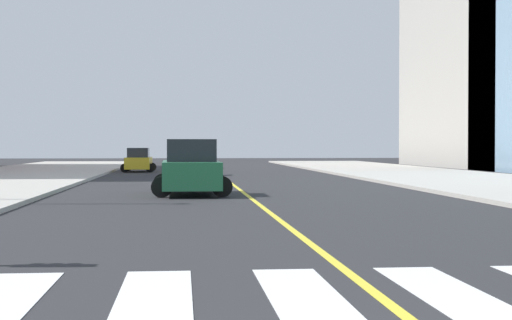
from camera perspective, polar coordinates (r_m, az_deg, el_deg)
name	(u,v)px	position (r m, az deg, el deg)	size (l,w,h in m)	color
crosswalk_paint	(377,295)	(9.63, 8.97, -9.82)	(13.50, 4.00, 0.01)	silver
lane_divider_paint	(223,177)	(45.26, -2.46, -1.25)	(0.16, 80.00, 0.01)	yellow
car_silver_nearest	(193,157)	(63.15, -4.69, 0.19)	(2.73, 4.27, 1.88)	#B7B7BC
car_blue_second	(191,161)	(48.02, -4.80, -0.10)	(2.66, 4.19, 1.85)	#2D479E
car_green_third	(191,169)	(28.64, -4.84, -0.67)	(2.92, 4.64, 2.06)	#236B42
car_yellow_fourth	(139,161)	(54.74, -8.69, -0.05)	(2.40, 3.81, 1.69)	gold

